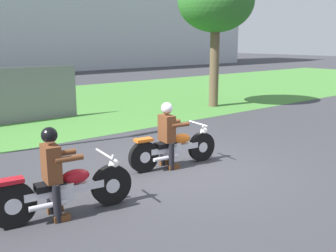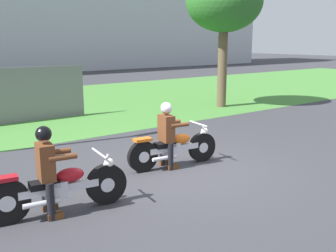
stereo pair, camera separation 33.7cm
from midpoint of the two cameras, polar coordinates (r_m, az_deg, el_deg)
name	(u,v)px [view 2 (the right image)]	position (r m, az deg, el deg)	size (l,w,h in m)	color
ground	(181,169)	(8.28, 3.08, -6.30)	(120.00, 120.00, 0.00)	#38383D
grass_verge	(31,108)	(16.60, -18.77, 2.54)	(60.00, 12.00, 0.01)	#478438
motorcycle_lead	(174,148)	(8.36, 2.03, -3.29)	(2.11, 0.66, 0.88)	black
rider_lead	(167,130)	(8.17, 1.04, -0.57)	(0.59, 0.51, 1.40)	black
motorcycle_follow	(60,189)	(6.31, -14.00, -8.85)	(2.21, 0.66, 0.90)	black
rider_follow	(47,164)	(6.14, -15.73, -5.37)	(0.59, 0.51, 1.42)	black
tree_roadside	(224,2)	(16.02, 8.81, 17.39)	(2.98, 2.98, 5.33)	brown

